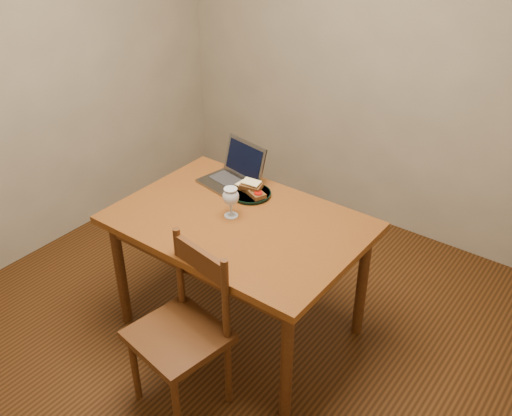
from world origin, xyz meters
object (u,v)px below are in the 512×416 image
Objects in this scene: milk_glass at (231,202)px; laptop at (235,172)px; plate at (251,194)px; chair at (181,325)px; table at (239,233)px.

laptop reaches higher than milk_glass.
milk_glass is (0.05, -0.24, 0.07)m from plate.
laptop is at bearing 125.37° from milk_glass.
chair is 0.69m from milk_glass.
chair is at bearing -56.47° from laptop.
milk_glass reaches higher than plate.
laptop is (-0.38, 0.89, 0.32)m from chair.
chair is at bearing -74.64° from milk_glass.
chair is 1.02m from laptop.
laptop is at bearing 155.99° from plate.
chair reaches higher than plate.
chair is (0.10, -0.57, -0.17)m from table.
chair is 1.32× the size of laptop.
milk_glass reaches higher than chair.
plate is at bearing 101.82° from milk_glass.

